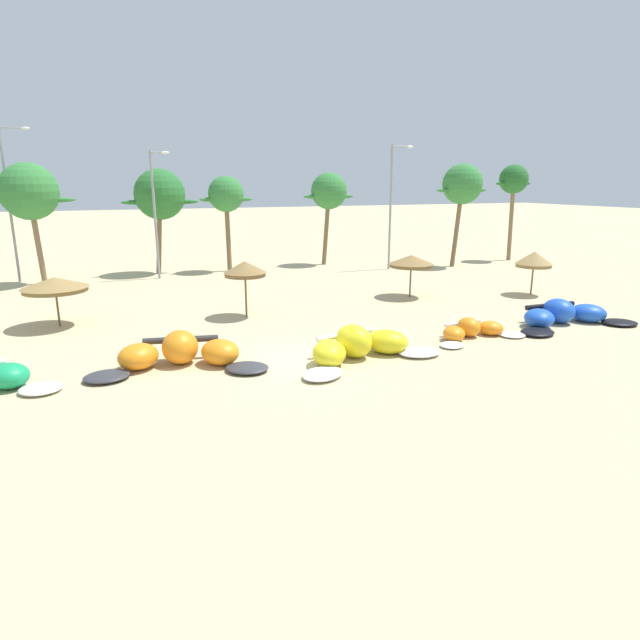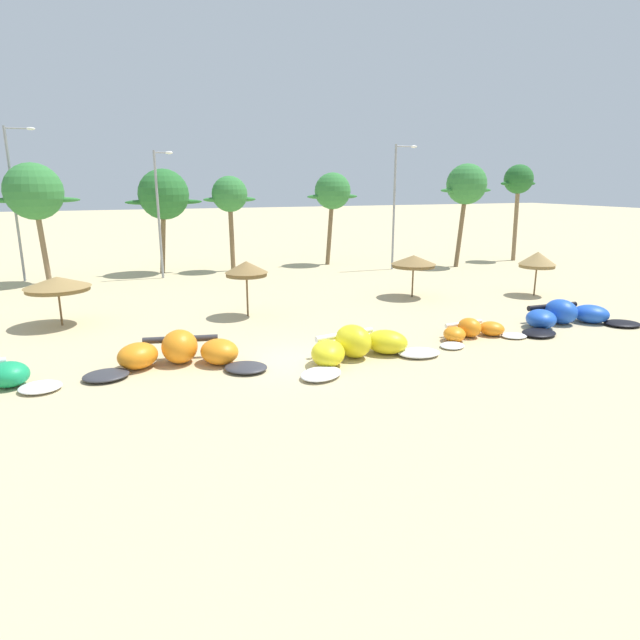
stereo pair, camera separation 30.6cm
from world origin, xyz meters
The scene contains 18 objects.
ground_plane centered at (0.00, 0.00, 0.00)m, with size 260.00×260.00×0.00m, color #C6B284.
kite_left centered at (-4.45, 1.00, 0.50)m, with size 6.86×3.88×1.31m.
kite_left_of_center centered at (2.31, -0.79, 0.51)m, with size 6.68×3.72×1.33m.
kite_center centered at (8.45, 0.01, 0.34)m, with size 4.94×2.42×0.88m.
kite_right_of_center centered at (14.15, 0.25, 0.47)m, with size 7.18×3.36×1.22m.
beach_umbrella_near_van centered at (-9.12, 9.28, 2.09)m, with size 3.11×3.11×2.44m.
beach_umbrella_middle centered at (-0.08, 7.79, 2.53)m, with size 2.23×2.23×2.93m.
beach_umbrella_near_palms centered at (10.56, 8.90, 2.22)m, with size 2.72×2.72×2.59m.
beach_umbrella_outermost centered at (17.97, 6.57, 2.25)m, with size 2.24×2.24×2.73m.
palm_left centered at (-11.02, 22.16, 6.22)m, with size 5.67×3.78×8.17m.
palm_left_of_gap centered at (-2.45, 23.77, 5.94)m, with size 5.67×3.78×7.88m.
palm_center_left centered at (2.41, 22.94, 5.87)m, with size 4.12×2.75×7.37m.
palm_center_right centered at (11.22, 23.38, 6.07)m, with size 4.54×3.03×7.68m.
palm_right_of_gap centered at (20.88, 18.25, 6.63)m, with size 4.89×3.26×8.36m.
palm_right centered at (27.25, 19.54, 6.93)m, with size 3.76×2.51×8.39m.
lamppost_west centered at (-12.33, 23.71, 5.85)m, with size 1.97×0.24×10.55m.
lamppost_west_center centered at (-3.02, 21.47, 5.01)m, with size 1.38×0.24×9.05m.
lamppost_east_center centered at (14.85, 19.01, 5.43)m, with size 1.95×0.24×9.73m.
Camera 2 is at (-6.53, -19.28, 6.88)m, focal length 30.12 mm.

